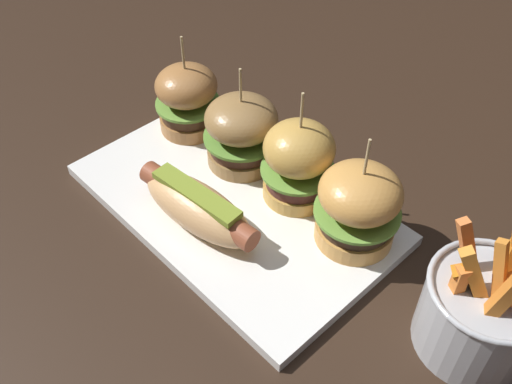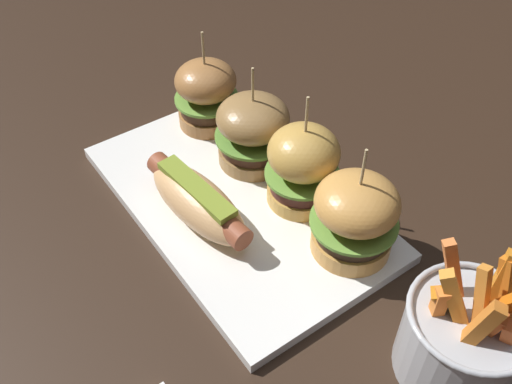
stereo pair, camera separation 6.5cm
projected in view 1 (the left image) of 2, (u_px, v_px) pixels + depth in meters
ground_plane at (234, 207)px, 0.71m from camera, size 3.00×3.00×0.00m
platter_main at (234, 203)px, 0.70m from camera, size 0.39×0.23×0.01m
hot_dog at (198, 207)px, 0.65m from camera, size 0.17×0.07×0.05m
slider_far_left at (187, 98)px, 0.77m from camera, size 0.09×0.09×0.14m
slider_center_left at (242, 131)px, 0.72m from camera, size 0.10×0.10×0.14m
slider_center_right at (298, 161)px, 0.67m from camera, size 0.09×0.09×0.15m
slider_far_right at (358, 206)px, 0.62m from camera, size 0.10×0.10×0.14m
fries_bucket at (482, 312)px, 0.54m from camera, size 0.12×0.12×0.14m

